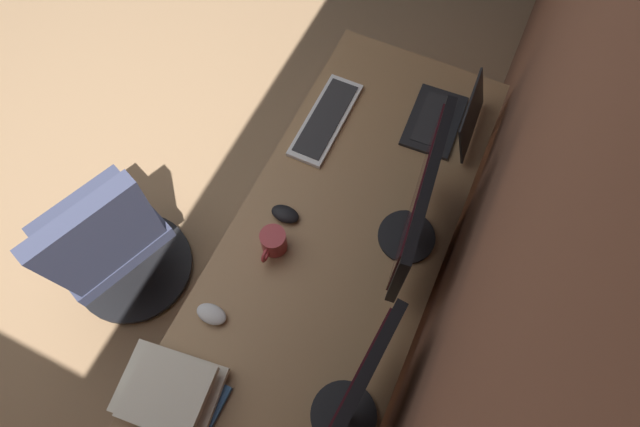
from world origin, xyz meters
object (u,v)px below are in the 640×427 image
object	(u,v)px
mouse_spare	(285,214)
coffee_mug	(273,242)
keyboard_main	(326,119)
drawer_pedestal	(355,244)
laptop_leftmost	(449,119)
monitor_secondary	(347,408)
office_chair	(111,244)
monitor_primary	(418,204)
mouse_main	(211,314)
book_stack_near	(170,391)

from	to	relation	value
mouse_spare	coffee_mug	distance (m)	0.13
coffee_mug	keyboard_main	bearing A→B (deg)	-173.89
drawer_pedestal	laptop_leftmost	size ratio (longest dim) A/B	2.17
monitor_secondary	mouse_spare	world-z (taller)	monitor_secondary
mouse_spare	office_chair	xyz separation A→B (m)	(0.31, -0.66, -0.29)
keyboard_main	monitor_secondary	bearing A→B (deg)	27.33
coffee_mug	office_chair	world-z (taller)	office_chair
monitor_secondary	laptop_leftmost	distance (m)	1.15
monitor_primary	mouse_main	bearing A→B (deg)	-41.89
keyboard_main	office_chair	xyz separation A→B (m)	(0.74, -0.62, -0.28)
drawer_pedestal	monitor_primary	distance (m)	0.67
coffee_mug	mouse_spare	bearing A→B (deg)	-171.44
drawer_pedestal	coffee_mug	distance (m)	0.56
book_stack_near	coffee_mug	world-z (taller)	book_stack_near
monitor_secondary	keyboard_main	size ratio (longest dim) A/B	1.25
book_stack_near	monitor_secondary	bearing A→B (deg)	107.91
monitor_secondary	office_chair	world-z (taller)	monitor_secondary
monitor_secondary	laptop_leftmost	xyz separation A→B (m)	(-1.13, -0.06, -0.21)
monitor_secondary	keyboard_main	bearing A→B (deg)	-152.67
drawer_pedestal	monitor_primary	world-z (taller)	monitor_primary
book_stack_near	coffee_mug	xyz separation A→B (m)	(-0.56, 0.06, -0.00)
keyboard_main	mouse_main	distance (m)	0.86
drawer_pedestal	book_stack_near	xyz separation A→B (m)	(0.84, -0.27, 0.43)
drawer_pedestal	coffee_mug	size ratio (longest dim) A/B	5.40
laptop_leftmost	office_chair	size ratio (longest dim) A/B	0.33
book_stack_near	office_chair	distance (m)	0.79
coffee_mug	book_stack_near	bearing A→B (deg)	-5.96
monitor_primary	coffee_mug	world-z (taller)	monitor_primary
monitor_secondary	mouse_spare	distance (m)	0.73
monitor_primary	book_stack_near	xyz separation A→B (m)	(0.78, -0.46, -0.20)
monitor_secondary	mouse_spare	bearing A→B (deg)	-138.90
monitor_primary	laptop_leftmost	size ratio (longest dim) A/B	1.73
monitor_secondary	mouse_main	size ratio (longest dim) A/B	5.06
book_stack_near	mouse_main	bearing A→B (deg)	-176.62
drawer_pedestal	mouse_spare	world-z (taller)	mouse_spare
monitor_secondary	book_stack_near	xyz separation A→B (m)	(0.16, -0.49, -0.20)
drawer_pedestal	keyboard_main	bearing A→B (deg)	-135.75
mouse_main	book_stack_near	xyz separation A→B (m)	(0.26, 0.02, 0.03)
mouse_main	book_stack_near	world-z (taller)	book_stack_near
mouse_spare	coffee_mug	xyz separation A→B (m)	(0.12, 0.02, 0.03)
laptop_leftmost	mouse_main	distance (m)	1.13
drawer_pedestal	mouse_spare	distance (m)	0.49
monitor_primary	mouse_main	world-z (taller)	monitor_primary
monitor_primary	office_chair	distance (m)	1.27
keyboard_main	coffee_mug	xyz separation A→B (m)	(0.56, 0.06, 0.04)
office_chair	laptop_leftmost	bearing A→B (deg)	131.05
keyboard_main	office_chair	distance (m)	1.01
keyboard_main	mouse_spare	xyz separation A→B (m)	(0.44, 0.04, 0.01)
monitor_secondary	monitor_primary	bearing A→B (deg)	-176.78
laptop_leftmost	book_stack_near	xyz separation A→B (m)	(1.29, -0.43, 0.00)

